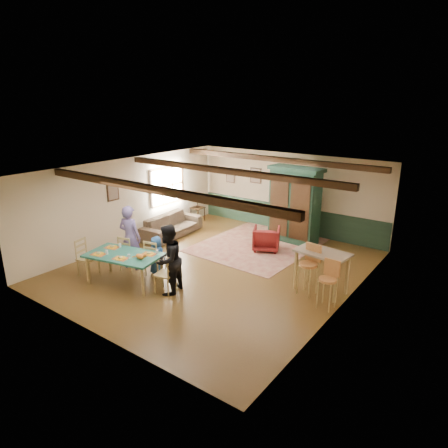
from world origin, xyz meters
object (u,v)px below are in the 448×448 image
Objects in this scene: table_lamp at (197,201)px; counter_table at (321,272)px; person_child at (157,255)px; dining_chair_far_left at (129,252)px; end_table at (198,214)px; sofa at (172,225)px; armoire at (294,205)px; armchair at (266,239)px; dining_chair_end_right at (165,273)px; dining_table at (125,269)px; cat at (140,256)px; bar_stool_left at (308,270)px; bar_stool_right at (327,285)px; person_woman at (168,260)px; dining_chair_end_left at (88,258)px; dining_chair_far_right at (155,257)px; person_man at (130,238)px.

counter_table is (6.06, -2.70, -0.26)m from table_lamp.
person_child is at bearing -158.01° from counter_table.
dining_chair_far_left is 1.83× the size of end_table.
sofa reaches higher than end_table.
armoire reaches higher than armchair.
sofa is at bearing 170.88° from counter_table.
dining_chair_end_right is 5.80m from end_table.
dining_table is at bearing -106.11° from armoire.
dining_table is at bearing -69.37° from end_table.
cat is at bearing -145.49° from counter_table.
bar_stool_left is 1.10× the size of bar_stool_right.
cat is 4.32m from counter_table.
person_woman reaches higher than dining_table.
bar_stool_left is at bearing -123.51° from counter_table.
dining_chair_end_left is at bearing 176.63° from cat.
table_lamp is at bearing 6.20° from sofa.
armchair is at bearing 161.44° from person_woman.
bar_stool_left is at bearing 28.78° from dining_table.
cat is (0.33, -0.79, 0.37)m from dining_chair_far_right.
dining_chair_end_left is at bearing -167.84° from dining_table.
person_woman is at bearing 139.73° from dining_chair_far_right.
bar_stool_right is at bearing 11.77° from cat.
dining_table is 0.76× the size of armoire.
counter_table is (3.55, 2.44, -0.35)m from cat.
bar_stool_left reaches higher than dining_chair_far_right.
person_man is at bearing -90.00° from dining_chair_far_left.
dining_chair_far_left is at bearing 131.21° from dining_table.
counter_table is at bearing 115.17° from person_woman.
sofa is at bearing -66.58° from dining_chair_far_right.
person_woman is (1.82, -0.44, -0.04)m from person_man.
armoire reaches higher than sofa.
dining_chair_far_right is 0.93m from cat.
bar_stool_right is (5.10, 1.15, 0.06)m from dining_chair_far_left.
dining_chair_end_right is at bearing -90.00° from dining_chair_end_left.
dining_chair_end_right is 2.64× the size of cat.
dining_chair_far_right is 1.06m from dining_chair_end_right.
dining_chair_end_left is at bearing -147.51° from bar_stool_left.
dining_chair_end_left is at bearing 27.30° from person_child.
dining_chair_far_right reaches higher than armchair.
dining_chair_end_right is 0.79× the size of counter_table.
person_child is at bearing -63.07° from end_table.
table_lamp reaches higher than armchair.
dining_chair_far_right is 0.79× the size of counter_table.
person_man is 1.88m from person_woman.
person_child is 4.20m from counter_table.
bar_stool_left is (5.86, -3.00, -0.17)m from table_lamp.
person_man is 1.05× the size of person_woman.
dining_chair_end_left is 5.16m from armchair.
cat is at bearing 1.85° from dining_table.
armoire reaches higher than dining_chair_far_left.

